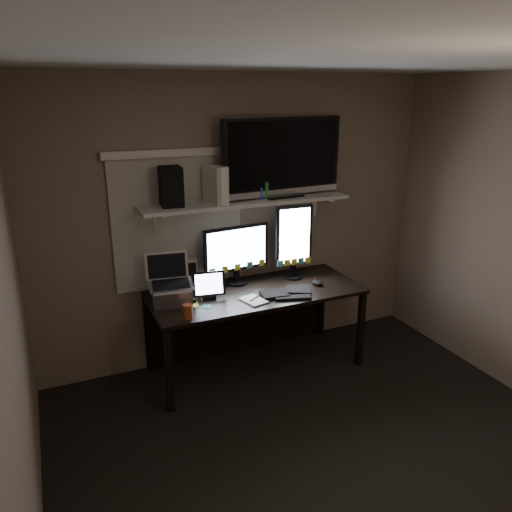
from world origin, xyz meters
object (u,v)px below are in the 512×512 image
tablet (208,285)px  desk (250,305)px  keyboard (286,292)px  laptop (171,281)px  cup (187,311)px  speaker (171,187)px  mouse (317,283)px  tv (282,158)px  monitor_portrait (294,241)px  game_console (215,184)px  monitor_landscape (236,254)px

tablet → desk: bearing=23.5°
keyboard → desk: bearing=143.4°
tablet → laptop: bearing=-176.3°
laptop → cup: laptop is taller
desk → speaker: bearing=170.8°
cup → keyboard: bearing=7.8°
mouse → laptop: laptop is taller
laptop → tv: (1.05, 0.16, 0.89)m
desk → tablet: bearing=-165.2°
laptop → tv: bearing=17.2°
speaker → monitor_portrait: bearing=1.8°
keyboard → tv: bearing=88.1°
desk → game_console: game_console is taller
keyboard → mouse: size_ratio=3.86×
game_console → speaker: (-0.36, 0.03, 0.00)m
keyboard → speaker: speaker is taller
monitor_portrait → laptop: 1.18m
monitor_portrait → mouse: 0.42m
mouse → monitor_portrait: bearing=111.5°
keyboard → tv: (0.12, 0.36, 1.07)m
monitor_portrait → tablet: bearing=-167.0°
desk → keyboard: 0.40m
desk → monitor_portrait: size_ratio=2.64×
desk → laptop: laptop is taller
speaker → game_console: bearing=0.7°
keyboard → speaker: 1.28m
monitor_portrait → keyboard: bearing=-122.7°
speaker → keyboard: bearing=-19.7°
laptop → monitor_portrait: bearing=14.7°
monitor_landscape → cup: monitor_landscape is taller
speaker → monitor_landscape: bearing=6.3°
desk → tablet: 0.52m
tablet → keyboard: bearing=-6.5°
monitor_portrait → tv: tv is taller
tablet → cup: bearing=-123.3°
monitor_landscape → game_console: size_ratio=2.04×
desk → keyboard: (0.21, -0.28, 0.19)m
keyboard → tablet: tablet is taller
laptop → cup: (0.04, -0.32, -0.14)m
desk → mouse: size_ratio=15.35×
tablet → speaker: size_ratio=0.86×
mouse → monitor_landscape: bearing=151.6°
mouse → laptop: 1.28m
desk → monitor_landscape: monitor_landscape is taller
mouse → cup: cup is taller
monitor_landscape → laptop: 0.67m
monitor_landscape → tv: size_ratio=0.55×
laptop → speaker: 0.74m
keyboard → speaker: (-0.84, 0.38, 0.89)m
desk → game_console: size_ratio=6.02×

